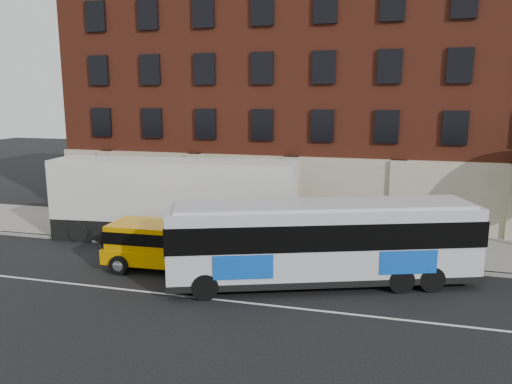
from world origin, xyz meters
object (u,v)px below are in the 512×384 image
(sign_pole, at_px, (110,216))
(city_bus, at_px, (323,240))
(shipping_container, at_px, (174,201))
(yellow_suv, at_px, (159,243))

(sign_pole, distance_m, city_bus, 11.91)
(shipping_container, bearing_deg, yellow_suv, -74.41)
(yellow_suv, height_order, shipping_container, shipping_container)
(yellow_suv, distance_m, shipping_container, 4.75)
(city_bus, bearing_deg, sign_pole, 165.33)
(city_bus, bearing_deg, shipping_container, 152.42)
(sign_pole, height_order, yellow_suv, sign_pole)
(sign_pole, bearing_deg, yellow_suv, -35.71)
(yellow_suv, relative_size, shipping_container, 0.42)
(yellow_suv, bearing_deg, sign_pole, 144.29)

